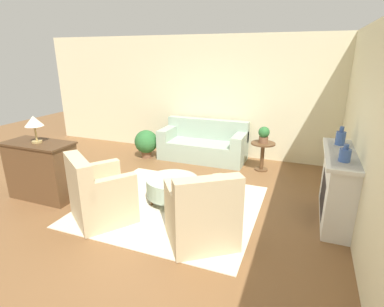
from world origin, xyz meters
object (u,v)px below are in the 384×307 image
(vase_mantel_near, at_px, (341,138))
(potted_plant_on_side_table, at_px, (264,134))
(potted_plant_floor, at_px, (146,142))
(armchair_right, at_px, (202,216))
(dresser, at_px, (42,169))
(side_table, at_px, (263,152))
(table_lamp, at_px, (34,122))
(ottoman_table, at_px, (172,187))
(couch, at_px, (203,145))
(armchair_left, at_px, (99,196))
(vase_mantel_far, at_px, (345,155))

(vase_mantel_near, height_order, potted_plant_on_side_table, vase_mantel_near)
(vase_mantel_near, bearing_deg, potted_plant_floor, 165.34)
(armchair_right, xyz_separation_m, vase_mantel_near, (1.62, 1.72, 0.77))
(armchair_right, height_order, dresser, armchair_right)
(side_table, xyz_separation_m, potted_plant_floor, (-2.71, -0.15, -0.04))
(table_lamp, bearing_deg, ottoman_table, 16.86)
(ottoman_table, xyz_separation_m, vase_mantel_near, (2.47, 0.80, 0.89))
(couch, distance_m, armchair_left, 3.23)
(armchair_right, height_order, vase_mantel_near, vase_mantel_near)
(side_table, relative_size, potted_plant_floor, 0.92)
(ottoman_table, xyz_separation_m, potted_plant_on_side_table, (1.17, 2.00, 0.52))
(couch, height_order, dresser, dresser)
(armchair_right, relative_size, table_lamp, 2.57)
(vase_mantel_far, bearing_deg, side_table, 123.12)
(side_table, bearing_deg, dresser, -141.27)
(armchair_left, bearing_deg, vase_mantel_far, 15.93)
(ottoman_table, xyz_separation_m, vase_mantel_far, (2.47, 0.00, 0.86))
(armchair_right, xyz_separation_m, ottoman_table, (-0.85, 0.92, -0.12))
(dresser, distance_m, potted_plant_on_side_table, 4.24)
(armchair_right, height_order, potted_plant_on_side_table, armchair_right)
(armchair_right, xyz_separation_m, table_lamp, (-2.98, 0.27, 0.93))
(potted_plant_floor, bearing_deg, armchair_left, -74.27)
(potted_plant_floor, bearing_deg, table_lamp, -103.27)
(armchair_right, distance_m, potted_plant_floor, 3.66)
(armchair_left, relative_size, dresser, 0.97)
(vase_mantel_far, height_order, table_lamp, table_lamp)
(couch, xyz_separation_m, vase_mantel_near, (2.71, -1.46, 0.83))
(potted_plant_on_side_table, bearing_deg, dresser, -141.27)
(ottoman_table, distance_m, potted_plant_floor, 2.42)
(couch, xyz_separation_m, dresser, (-1.89, -2.91, 0.18))
(vase_mantel_near, relative_size, table_lamp, 0.65)
(table_lamp, bearing_deg, vase_mantel_far, 8.04)
(vase_mantel_near, height_order, vase_mantel_far, vase_mantel_near)
(armchair_right, xyz_separation_m, potted_plant_on_side_table, (0.32, 2.92, 0.40))
(armchair_right, height_order, table_lamp, table_lamp)
(armchair_right, distance_m, potted_plant_on_side_table, 2.97)
(side_table, height_order, vase_mantel_near, vase_mantel_near)
(couch, distance_m, vase_mantel_far, 3.62)
(table_lamp, bearing_deg, potted_plant_floor, 76.73)
(table_lamp, bearing_deg, vase_mantel_near, 17.48)
(vase_mantel_far, relative_size, table_lamp, 0.52)
(side_table, xyz_separation_m, dresser, (-3.30, -2.65, 0.10))
(armchair_left, distance_m, dresser, 1.40)
(ottoman_table, distance_m, side_table, 2.32)
(couch, xyz_separation_m, ottoman_table, (0.24, -2.26, -0.06))
(vase_mantel_near, distance_m, potted_plant_on_side_table, 1.81)
(dresser, xyz_separation_m, potted_plant_on_side_table, (3.30, 2.65, 0.28))
(vase_mantel_far, bearing_deg, table_lamp, -171.96)
(couch, height_order, ottoman_table, couch)
(vase_mantel_near, bearing_deg, side_table, 137.41)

